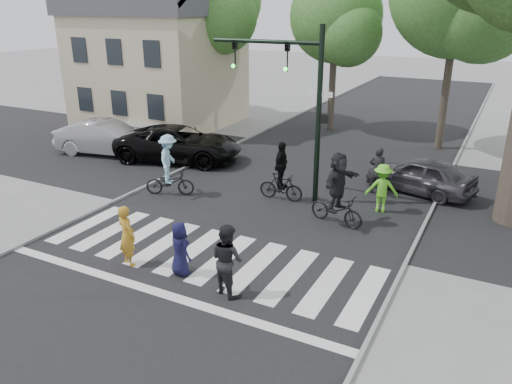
% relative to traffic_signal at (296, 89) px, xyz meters
% --- Properties ---
extents(ground, '(120.00, 120.00, 0.00)m').
position_rel_traffic_signal_xyz_m(ground, '(-0.35, -6.20, -3.90)').
color(ground, gray).
rests_on(ground, ground).
extents(road_stem, '(10.00, 70.00, 0.01)m').
position_rel_traffic_signal_xyz_m(road_stem, '(-0.35, -1.20, -3.90)').
color(road_stem, black).
rests_on(road_stem, ground).
extents(road_cross, '(70.00, 10.00, 0.01)m').
position_rel_traffic_signal_xyz_m(road_cross, '(-0.35, 1.80, -3.89)').
color(road_cross, black).
rests_on(road_cross, ground).
extents(curb_left, '(0.10, 70.00, 0.10)m').
position_rel_traffic_signal_xyz_m(curb_left, '(-5.40, -1.20, -3.85)').
color(curb_left, gray).
rests_on(curb_left, ground).
extents(curb_right, '(0.10, 70.00, 0.10)m').
position_rel_traffic_signal_xyz_m(curb_right, '(4.70, -1.20, -3.85)').
color(curb_right, gray).
rests_on(curb_right, ground).
extents(crosswalk, '(10.00, 3.85, 0.01)m').
position_rel_traffic_signal_xyz_m(crosswalk, '(-0.35, -5.54, -3.89)').
color(crosswalk, silver).
rests_on(crosswalk, ground).
extents(traffic_signal, '(4.45, 0.29, 6.00)m').
position_rel_traffic_signal_xyz_m(traffic_signal, '(0.00, 0.00, 0.00)').
color(traffic_signal, black).
rests_on(traffic_signal, ground).
extents(bg_tree_0, '(5.46, 5.20, 8.97)m').
position_rel_traffic_signal_xyz_m(bg_tree_0, '(-14.09, 9.80, 2.24)').
color(bg_tree_0, brown).
rests_on(bg_tree_0, ground).
extents(bg_tree_1, '(6.09, 5.80, 9.80)m').
position_rel_traffic_signal_xyz_m(bg_tree_1, '(-9.06, 9.28, 2.75)').
color(bg_tree_1, brown).
rests_on(bg_tree_1, ground).
extents(bg_tree_2, '(5.04, 4.80, 8.40)m').
position_rel_traffic_signal_xyz_m(bg_tree_2, '(-2.11, 10.42, 1.88)').
color(bg_tree_2, brown).
rests_on(bg_tree_2, ground).
extents(house, '(8.40, 8.10, 8.82)m').
position_rel_traffic_signal_xyz_m(house, '(-11.85, 7.78, -0.10)').
color(house, beige).
rests_on(house, ground).
extents(pedestrian_woman, '(0.71, 0.58, 1.69)m').
position_rel_traffic_signal_xyz_m(pedestrian_woman, '(-1.94, -6.60, -3.05)').
color(pedestrian_woman, '#C08B25').
rests_on(pedestrian_woman, ground).
extents(pedestrian_child, '(0.83, 0.69, 1.44)m').
position_rel_traffic_signal_xyz_m(pedestrian_child, '(-0.40, -6.38, -3.18)').
color(pedestrian_child, '#131234').
rests_on(pedestrian_child, ground).
extents(pedestrian_adult, '(1.06, 0.95, 1.80)m').
position_rel_traffic_signal_xyz_m(pedestrian_adult, '(1.14, -6.60, -3.00)').
color(pedestrian_adult, black).
rests_on(pedestrian_adult, ground).
extents(cyclist_left, '(1.88, 1.32, 2.26)m').
position_rel_traffic_signal_xyz_m(cyclist_left, '(-4.12, -1.82, -2.92)').
color(cyclist_left, black).
rests_on(cyclist_left, ground).
extents(cyclist_mid, '(1.65, 1.00, 2.13)m').
position_rel_traffic_signal_xyz_m(cyclist_mid, '(-0.30, -0.42, -3.03)').
color(cyclist_mid, black).
rests_on(cyclist_mid, ground).
extents(cyclist_right, '(1.95, 1.81, 2.35)m').
position_rel_traffic_signal_xyz_m(cyclist_right, '(2.14, -1.50, -2.85)').
color(cyclist_right, black).
rests_on(cyclist_right, ground).
extents(car_suv, '(6.00, 3.80, 1.54)m').
position_rel_traffic_signal_xyz_m(car_suv, '(-6.34, 1.84, -3.13)').
color(car_suv, black).
rests_on(car_suv, ground).
extents(car_silver, '(4.99, 2.60, 1.57)m').
position_rel_traffic_signal_xyz_m(car_silver, '(-9.88, 1.12, -3.12)').
color(car_silver, '#A5A4A9').
rests_on(car_silver, ground).
extents(car_grey, '(4.22, 2.52, 1.34)m').
position_rel_traffic_signal_xyz_m(car_grey, '(3.95, 2.64, -3.23)').
color(car_grey, '#38363C').
rests_on(car_grey, ground).
extents(bystander_hivis, '(1.21, 0.89, 1.67)m').
position_rel_traffic_signal_xyz_m(bystander_hivis, '(3.14, 0.14, -3.07)').
color(bystander_hivis, '#63D42A').
rests_on(bystander_hivis, ground).
extents(bystander_dark, '(0.66, 0.44, 1.77)m').
position_rel_traffic_signal_xyz_m(bystander_dark, '(2.55, 1.81, -3.02)').
color(bystander_dark, black).
rests_on(bystander_dark, ground).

